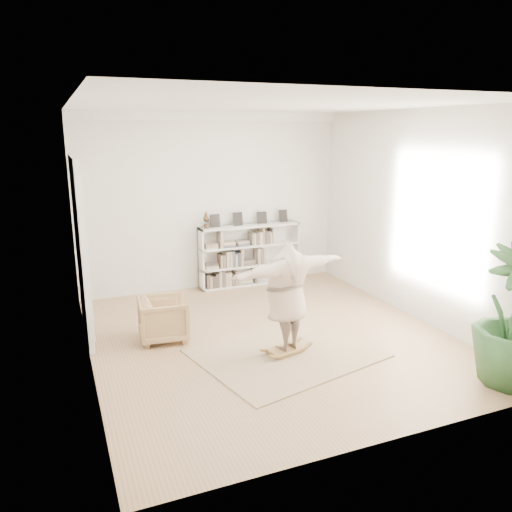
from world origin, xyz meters
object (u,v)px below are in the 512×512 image
at_px(bookshelf, 249,255).
at_px(armchair, 164,319).
at_px(person, 287,293).
at_px(rocker_board, 286,349).

height_order(bookshelf, armchair, bookshelf).
bearing_deg(armchair, person, -123.19).
xyz_separation_m(bookshelf, person, (-0.78, -3.46, 0.31)).
height_order(bookshelf, rocker_board, bookshelf).
xyz_separation_m(bookshelf, armchair, (-2.34, -2.22, -0.29)).
xyz_separation_m(armchair, person, (1.56, -1.23, 0.60)).
bearing_deg(person, bookshelf, -115.84).
relative_size(armchair, person, 0.38).
height_order(rocker_board, person, person).
distance_m(bookshelf, armchair, 3.24).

